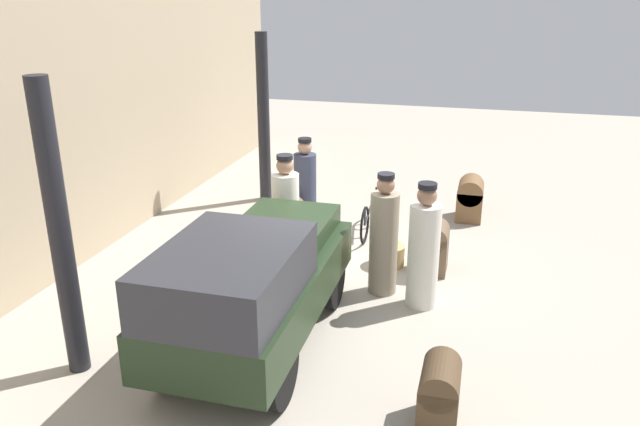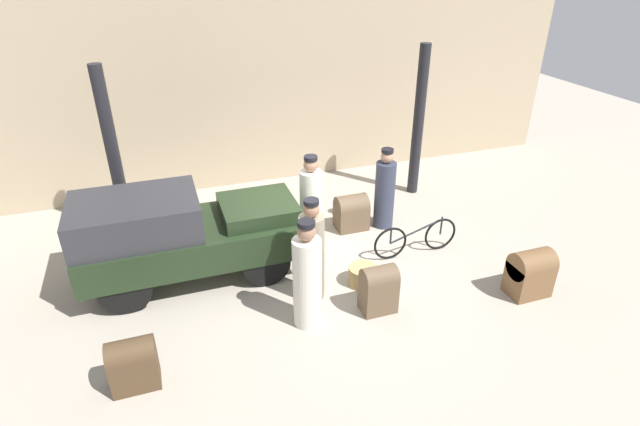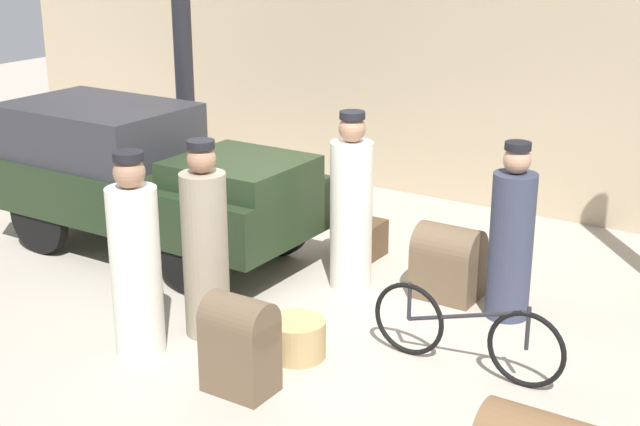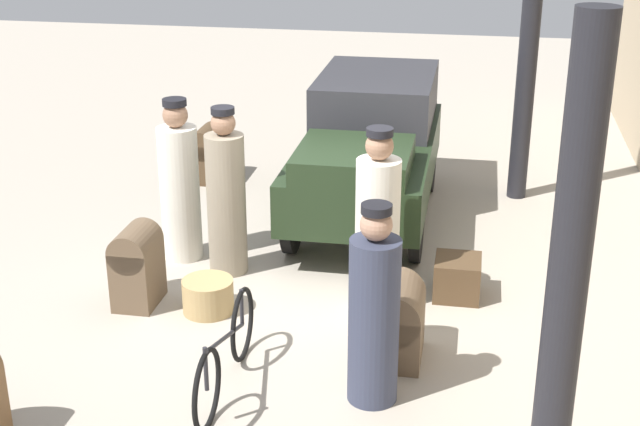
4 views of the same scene
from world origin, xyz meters
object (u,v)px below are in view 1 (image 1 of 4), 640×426
(truck, at_px, (252,281))
(suitcase_black_upright, at_px, (435,246))
(porter_with_bicycle, at_px, (305,188))
(trunk_umber_medium, at_px, (470,198))
(suitcase_tan_flat, at_px, (439,393))
(trunk_wicker_pale, at_px, (233,256))
(porter_standing_middle, at_px, (424,251))
(bicycle, at_px, (370,215))
(trunk_large_brown, at_px, (288,221))
(wicker_basket, at_px, (389,255))
(porter_lifting_near_truck, at_px, (286,216))
(conductor_in_dark_uniform, at_px, (384,239))

(truck, xyz_separation_m, suitcase_black_upright, (2.85, -1.95, -0.49))
(porter_with_bicycle, height_order, trunk_umber_medium, porter_with_bicycle)
(suitcase_tan_flat, distance_m, trunk_wicker_pale, 4.64)
(suitcase_black_upright, xyz_separation_m, suitcase_tan_flat, (-3.73, -0.40, -0.04))
(porter_with_bicycle, bearing_deg, porter_standing_middle, -135.07)
(bicycle, distance_m, trunk_large_brown, 1.54)
(truck, height_order, wicker_basket, truck)
(porter_lifting_near_truck, height_order, porter_standing_middle, porter_lifting_near_truck)
(conductor_in_dark_uniform, bearing_deg, porter_standing_middle, -114.08)
(conductor_in_dark_uniform, bearing_deg, suitcase_black_upright, -37.06)
(suitcase_tan_flat, bearing_deg, trunk_wicker_pale, 49.61)
(trunk_large_brown, height_order, trunk_wicker_pale, trunk_large_brown)
(conductor_in_dark_uniform, height_order, trunk_large_brown, conductor_in_dark_uniform)
(porter_lifting_near_truck, height_order, trunk_umber_medium, porter_lifting_near_truck)
(trunk_wicker_pale, bearing_deg, wicker_basket, -72.09)
(conductor_in_dark_uniform, distance_m, suitcase_tan_flat, 3.06)
(wicker_basket, height_order, trunk_large_brown, trunk_large_brown)
(trunk_wicker_pale, bearing_deg, trunk_large_brown, -20.89)
(wicker_basket, height_order, porter_lifting_near_truck, porter_lifting_near_truck)
(porter_lifting_near_truck, height_order, suitcase_black_upright, porter_lifting_near_truck)
(suitcase_black_upright, distance_m, trunk_umber_medium, 2.62)
(trunk_umber_medium, bearing_deg, suitcase_tan_flat, 179.80)
(trunk_large_brown, bearing_deg, wicker_basket, -106.16)
(trunk_wicker_pale, bearing_deg, suitcase_tan_flat, -130.39)
(trunk_wicker_pale, bearing_deg, trunk_umber_medium, -47.05)
(truck, distance_m, porter_with_bicycle, 4.17)
(conductor_in_dark_uniform, height_order, suitcase_black_upright, conductor_in_dark_uniform)
(truck, relative_size, suitcase_tan_flat, 4.88)
(trunk_umber_medium, distance_m, trunk_wicker_pale, 4.86)
(bicycle, bearing_deg, porter_lifting_near_truck, 149.11)
(truck, distance_m, trunk_wicker_pale, 2.54)
(truck, height_order, porter_with_bicycle, porter_with_bicycle)
(trunk_large_brown, bearing_deg, suitcase_black_upright, -102.82)
(trunk_large_brown, bearing_deg, conductor_in_dark_uniform, -127.51)
(truck, xyz_separation_m, suitcase_tan_flat, (-0.88, -2.35, -0.53))
(wicker_basket, relative_size, suitcase_black_upright, 0.62)
(conductor_in_dark_uniform, bearing_deg, bicycle, 15.27)
(porter_standing_middle, bearing_deg, suitcase_tan_flat, -169.55)
(trunk_large_brown, bearing_deg, porter_lifting_near_truck, -163.62)
(suitcase_black_upright, height_order, trunk_large_brown, suitcase_black_upright)
(porter_lifting_near_truck, bearing_deg, truck, -171.01)
(suitcase_tan_flat, bearing_deg, porter_with_bicycle, 30.18)
(porter_standing_middle, bearing_deg, porter_with_bicycle, 44.93)
(wicker_basket, bearing_deg, porter_with_bicycle, 55.38)
(suitcase_tan_flat, bearing_deg, wicker_basket, 16.70)
(wicker_basket, xyz_separation_m, trunk_large_brown, (0.55, 1.89, 0.21))
(porter_with_bicycle, distance_m, trunk_large_brown, 0.80)
(porter_lifting_near_truck, relative_size, conductor_in_dark_uniform, 1.01)
(trunk_large_brown, bearing_deg, porter_standing_middle, -124.68)
(wicker_basket, height_order, trunk_umber_medium, trunk_umber_medium)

